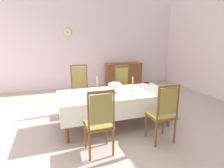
{
  "coord_description": "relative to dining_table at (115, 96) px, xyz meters",
  "views": [
    {
      "loc": [
        -1.26,
        -3.44,
        1.85
      ],
      "look_at": [
        -0.06,
        0.16,
        0.91
      ],
      "focal_mm": 29.73,
      "sensor_mm": 36.0,
      "label": 1
    }
  ],
  "objects": [
    {
      "name": "candlestick_east",
      "position": [
        0.39,
        0.0,
        0.2
      ],
      "size": [
        0.07,
        0.07,
        0.31
      ],
      "color": "gold",
      "rests_on": "tablecloth"
    },
    {
      "name": "candlestick_west",
      "position": [
        -0.39,
        0.0,
        0.22
      ],
      "size": [
        0.07,
        0.07,
        0.36
      ],
      "color": "gold",
      "rests_on": "tablecloth"
    },
    {
      "name": "bowl_far_left",
      "position": [
        0.95,
        0.4,
        0.1
      ],
      "size": [
        0.19,
        0.19,
        0.05
      ],
      "color": "white",
      "rests_on": "tablecloth"
    },
    {
      "name": "tablecloth",
      "position": [
        0.0,
        -0.0,
        -0.03
      ],
      "size": [
        2.36,
        1.08,
        0.4
      ],
      "color": "white",
      "rests_on": "dining_table"
    },
    {
      "name": "chair_north_a",
      "position": [
        -0.59,
        0.94,
        -0.05
      ],
      "size": [
        0.44,
        0.42,
        1.22
      ],
      "rotation": [
        0.0,
        0.0,
        3.14
      ],
      "color": "brown",
      "rests_on": "ground"
    },
    {
      "name": "chair_north_b",
      "position": [
        0.56,
        0.94,
        -0.08
      ],
      "size": [
        0.44,
        0.42,
        1.15
      ],
      "rotation": [
        0.0,
        0.0,
        3.14
      ],
      "color": "brown",
      "rests_on": "ground"
    },
    {
      "name": "chair_south_a",
      "position": [
        -0.59,
        -0.93,
        -0.09
      ],
      "size": [
        0.44,
        0.42,
        1.11
      ],
      "color": "brown",
      "rests_on": "ground"
    },
    {
      "name": "sideboard",
      "position": [
        1.48,
        3.2,
        -0.21
      ],
      "size": [
        1.44,
        0.48,
        0.9
      ],
      "rotation": [
        0.0,
        0.0,
        3.14
      ],
      "color": "brown",
      "rests_on": "ground"
    },
    {
      "name": "mounted_clock",
      "position": [
        -0.61,
        3.45,
        1.39
      ],
      "size": [
        0.3,
        0.06,
        0.3
      ],
      "color": "#D1B251"
    },
    {
      "name": "bowl_far_right",
      "position": [
        0.2,
        0.37,
        0.1
      ],
      "size": [
        0.19,
        0.19,
        0.04
      ],
      "color": "white",
      "rests_on": "tablecloth"
    },
    {
      "name": "back_wall",
      "position": [
        0.0,
        3.52,
        1.03
      ],
      "size": [
        7.31,
        0.08,
        3.39
      ],
      "primitive_type": "cube",
      "color": "silver",
      "rests_on": "ground"
    },
    {
      "name": "bowl_near_right",
      "position": [
        -0.56,
        -0.39,
        0.1
      ],
      "size": [
        0.19,
        0.19,
        0.04
      ],
      "color": "white",
      "rests_on": "tablecloth"
    },
    {
      "name": "ground",
      "position": [
        0.0,
        -0.11,
        -0.68
      ],
      "size": [
        7.31,
        7.18,
        0.04
      ],
      "primitive_type": "cube",
      "color": "#B5A39E"
    },
    {
      "name": "spoon_primary",
      "position": [
        -0.43,
        -0.38,
        0.08
      ],
      "size": [
        0.03,
        0.18,
        0.01
      ],
      "rotation": [
        0.0,
        0.0,
        0.01
      ],
      "color": "gold",
      "rests_on": "tablecloth"
    },
    {
      "name": "soup_tureen",
      "position": [
        -0.02,
        0.0,
        0.19
      ],
      "size": [
        0.32,
        0.32,
        0.25
      ],
      "color": "white",
      "rests_on": "tablecloth"
    },
    {
      "name": "dining_table",
      "position": [
        0.0,
        0.0,
        0.0
      ],
      "size": [
        2.34,
        1.06,
        0.73
      ],
      "color": "brown",
      "rests_on": "ground"
    },
    {
      "name": "spoon_secondary",
      "position": [
        -0.68,
        -0.37,
        0.08
      ],
      "size": [
        0.04,
        0.18,
        0.01
      ],
      "rotation": [
        0.0,
        0.0,
        -0.11
      ],
      "color": "gold",
      "rests_on": "tablecloth"
    },
    {
      "name": "bowl_near_left",
      "position": [
        -0.32,
        -0.4,
        0.1
      ],
      "size": [
        0.17,
        0.17,
        0.04
      ],
      "color": "white",
      "rests_on": "tablecloth"
    },
    {
      "name": "chair_south_b",
      "position": [
        0.56,
        -0.93,
        -0.09
      ],
      "size": [
        0.44,
        0.42,
        1.11
      ],
      "color": "brown",
      "rests_on": "ground"
    }
  ]
}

